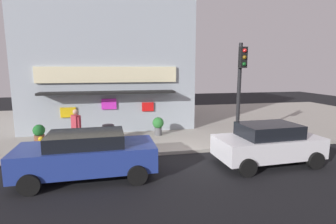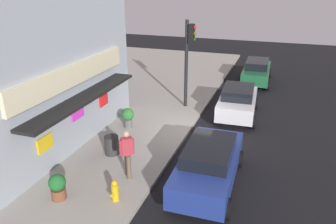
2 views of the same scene
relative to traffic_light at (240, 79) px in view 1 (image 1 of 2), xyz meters
name	(u,v)px [view 1 (image 1 of 2)]	position (x,y,z in m)	size (l,w,h in m)	color
ground_plane	(184,154)	(-2.96, -0.96, -3.14)	(51.81, 51.81, 0.00)	black
sidewalk	(158,122)	(-2.96, 5.71, -3.07)	(34.54, 13.35, 0.15)	#A39E93
corner_building	(109,57)	(-6.09, 6.97, 1.23)	(9.58, 9.00, 8.46)	#9EA8B2
traffic_light	(240,79)	(0.00, 0.00, 0.00)	(0.32, 0.58, 4.66)	black
fire_hydrant	(41,145)	(-8.85, -0.15, -2.65)	(0.47, 0.23, 0.73)	gold
trash_can	(108,133)	(-6.17, 1.39, -2.61)	(0.58, 0.58, 0.77)	#2D2D2D
pedestrian	(76,128)	(-7.46, 0.05, -2.02)	(0.45, 0.47, 1.79)	brown
potted_plant_by_doorway	(39,133)	(-9.37, 1.61, -2.54)	(0.55, 0.55, 0.88)	brown
potted_plant_by_window	(158,125)	(-3.62, 1.88, -2.44)	(0.59, 0.59, 0.96)	#59595B
parked_car_blue	(87,154)	(-6.78, -2.71, -2.32)	(4.51, 2.12, 1.56)	navy
parked_car_white	(268,143)	(-0.15, -2.75, -2.33)	(4.03, 2.17, 1.57)	silver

